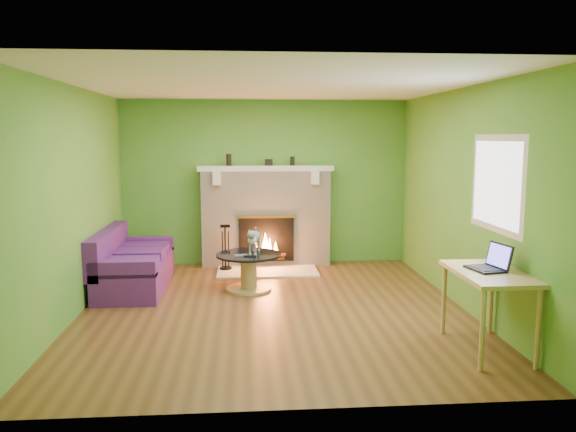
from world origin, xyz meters
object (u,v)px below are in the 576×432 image
at_px(coffee_table, 249,269).
at_px(desk, 489,281).
at_px(sofa, 131,266).
at_px(cat, 254,240).

relative_size(coffee_table, desk, 0.83).
distance_m(sofa, cat, 1.70).
xyz_separation_m(sofa, coffee_table, (1.57, -0.21, -0.03)).
xyz_separation_m(desk, cat, (-2.16, 2.37, -0.02)).
xyz_separation_m(coffee_table, desk, (2.24, -2.32, 0.40)).
relative_size(coffee_table, cat, 1.55).
xyz_separation_m(sofa, cat, (1.65, -0.16, 0.36)).
distance_m(coffee_table, cat, 0.39).
xyz_separation_m(coffee_table, cat, (0.08, 0.05, 0.38)).
distance_m(coffee_table, desk, 3.25).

